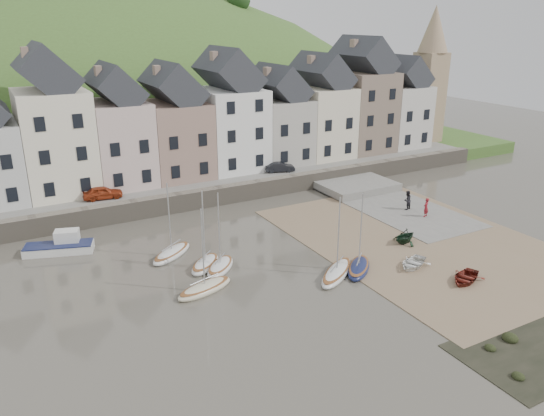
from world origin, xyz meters
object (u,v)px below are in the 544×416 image
person_dark (407,200)px  sailboat_0 (172,253)px  rowboat_red (465,277)px  person_red (426,207)px  rowboat_white (413,263)px  rowboat_green (405,236)px  car_right (280,167)px  car_left (103,193)px

person_dark → sailboat_0: bearing=-19.7°
person_dark → rowboat_red: bearing=46.1°
sailboat_0 → person_red: 24.11m
sailboat_0 → rowboat_white: bearing=-35.3°
sailboat_0 → rowboat_white: sailboat_0 is taller
rowboat_green → car_right: (-1.01, 19.32, 1.46)m
car_right → person_dark: bearing=-135.0°
rowboat_green → car_right: 19.40m
sailboat_0 → rowboat_red: size_ratio=2.06×
person_dark → person_red: bearing=76.8°
person_dark → rowboat_white: bearing=32.3°
person_dark → car_left: 29.38m
rowboat_white → person_red: (8.53, 7.44, 0.67)m
person_dark → car_left: size_ratio=0.52×
rowboat_white → car_left: car_left is taller
rowboat_white → car_right: 23.20m
person_red → car_right: car_right is taller
rowboat_white → person_dark: person_dark is taller
rowboat_red → person_dark: person_dark is taller
rowboat_white → sailboat_0: bearing=-147.7°
person_red → car_right: 17.14m
person_red → rowboat_red: bearing=35.5°
rowboat_green → rowboat_red: rowboat_green is taller
sailboat_0 → rowboat_green: (17.91, -7.08, 0.43)m
rowboat_green → person_dark: bearing=125.3°
person_red → car_left: bearing=-53.2°
rowboat_white → car_left: size_ratio=0.83×
rowboat_green → car_left: bearing=-144.5°
sailboat_0 → car_right: (16.90, 12.23, 1.88)m
car_right → rowboat_green: bearing=-159.1°
rowboat_white → person_dark: 12.93m
rowboat_red → car_left: 33.08m
car_right → car_left: bearing=107.9°
sailboat_0 → rowboat_white: 18.77m
rowboat_white → person_dark: size_ratio=1.58×
person_dark → car_left: bearing=-44.1°
rowboat_white → rowboat_red: size_ratio=0.98×
sailboat_0 → rowboat_green: size_ratio=2.65×
rowboat_white → car_left: 29.22m
rowboat_red → car_right: car_right is taller
rowboat_green → car_right: bearing=171.9°
car_right → person_red: bearing=-138.1°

